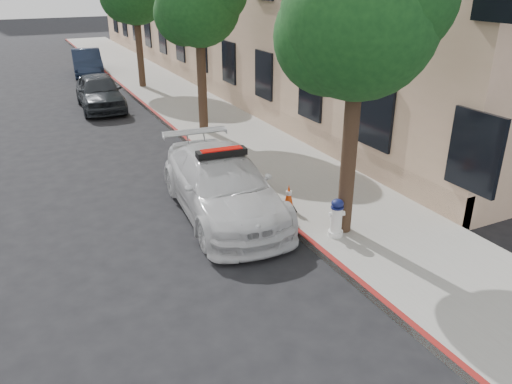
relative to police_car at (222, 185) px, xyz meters
The scene contains 10 objects.
ground 1.31m from the police_car, behind, with size 120.00×120.00×0.00m, color black.
sidewalk 10.24m from the police_car, 75.84° to the left, with size 3.20×50.00×0.15m, color gray.
curb_strip 9.98m from the police_car, 84.47° to the left, with size 0.12×50.00×0.15m, color maroon.
tree_near 4.53m from the police_car, 48.98° to the right, with size 2.92×2.82×5.62m.
tree_mid 7.08m from the police_car, 72.77° to the left, with size 2.77×2.64×5.43m.
police_car is the anchor object (origin of this frame).
parked_car_mid 11.02m from the police_car, 93.43° to the left, with size 1.62×4.04×1.38m, color #21252A.
parked_car_far 18.72m from the police_car, 89.69° to the left, with size 1.42×4.08×1.34m, color #131D31.
fire_hydrant 2.69m from the police_car, 55.63° to the right, with size 0.34×0.31×0.79m.
traffic_cone 1.49m from the police_car, 31.89° to the right, with size 0.40×0.40×0.61m.
Camera 1 is at (-2.76, -9.36, 4.99)m, focal length 35.00 mm.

